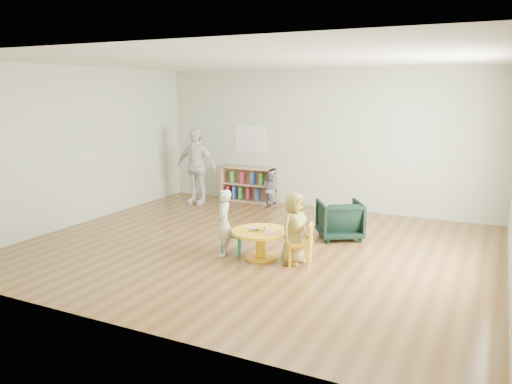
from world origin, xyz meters
TOP-DOWN VIEW (x-y plane):
  - room at (0.01, 0.00)m, footprint 7.10×7.00m
  - activity_table at (0.29, -0.45)m, footprint 0.83×0.83m
  - kid_chair_left at (-0.24, -0.43)m, footprint 0.40×0.40m
  - kid_chair_right at (0.94, -0.44)m, footprint 0.38×0.38m
  - bookshelf at (-1.61, 2.86)m, footprint 1.20×0.30m
  - alphabet_poster at (-1.60, 2.98)m, footprint 0.74×0.01m
  - armchair at (1.02, 1.01)m, footprint 0.93×0.93m
  - child_left at (-0.26, -0.54)m, footprint 0.35×0.41m
  - child_right at (0.80, -0.43)m, footprint 0.43×0.56m
  - toddler at (-0.91, 2.54)m, footprint 0.44×0.40m
  - adult_caretaker at (-2.48, 2.16)m, footprint 0.95×0.42m

SIDE VIEW (x-z plane):
  - activity_table at x=0.29m, z-range 0.06..0.52m
  - kid_chair_left at x=-0.24m, z-range 0.02..0.59m
  - armchair at x=1.02m, z-range 0.00..0.63m
  - kid_chair_right at x=0.94m, z-range 0.02..0.62m
  - bookshelf at x=-1.61m, z-range -0.01..0.74m
  - toddler at x=-0.91m, z-range 0.00..0.74m
  - child_left at x=-0.26m, z-range 0.00..0.97m
  - child_right at x=0.80m, z-range 0.00..1.02m
  - adult_caretaker at x=-2.48m, z-range 0.00..1.60m
  - alphabet_poster at x=-1.60m, z-range 1.08..1.62m
  - room at x=0.01m, z-range 0.49..3.29m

